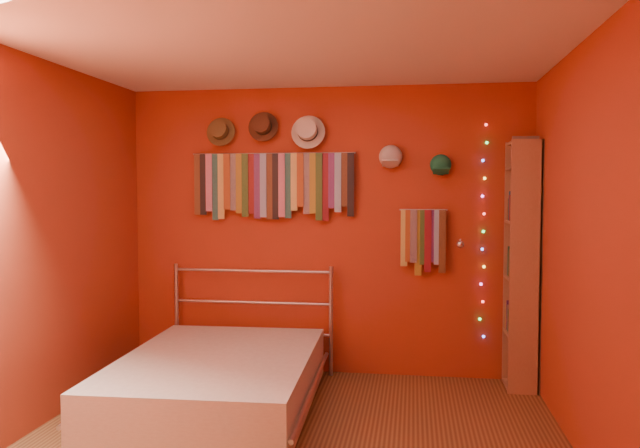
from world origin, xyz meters
The scene contains 15 objects.
back_wall centered at (0.00, 1.75, 1.25)m, with size 3.50×0.02×2.50m, color #903A17.
right_wall centered at (1.75, 0.00, 1.25)m, with size 0.02×3.50×2.50m, color #903A17.
left_wall centered at (-1.75, 0.00, 1.25)m, with size 0.02×3.50×2.50m, color #903A17.
ceiling centered at (0.00, 0.00, 2.50)m, with size 3.50×3.50×0.02m, color white.
tie_rack centered at (-0.47, 1.68, 1.67)m, with size 1.45×0.03×0.59m.
small_tie_rack centered at (0.84, 1.68, 1.21)m, with size 0.40×0.03×0.56m.
fedora_olive centered at (-0.93, 1.66, 2.13)m, with size 0.26×0.14×0.25m.
fedora_brown centered at (-0.55, 1.66, 2.17)m, with size 0.26×0.14×0.26m.
fedora_white centered at (-0.15, 1.65, 2.12)m, with size 0.29×0.16×0.29m.
cap_white centered at (0.56, 1.70, 1.89)m, with size 0.19×0.24×0.19m.
cap_green centered at (0.98, 1.70, 1.82)m, with size 0.18×0.22×0.18m.
fairy_lights centered at (1.33, 1.71, 1.26)m, with size 0.06×0.02×1.80m.
reading_lamp centered at (1.13, 1.54, 1.17)m, with size 0.06×0.26×0.08m.
bookshelf centered at (1.66, 1.53, 1.02)m, with size 0.25×0.34×2.00m.
bed centered at (-0.65, 0.65, 0.22)m, with size 1.50×1.99×0.95m.
Camera 1 is at (0.75, -3.64, 1.60)m, focal length 35.00 mm.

